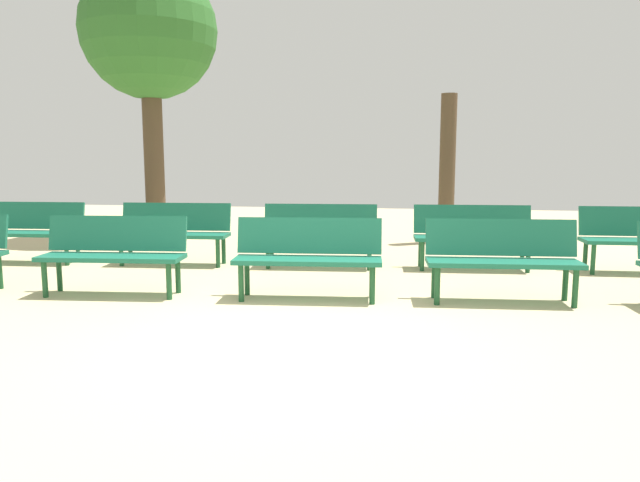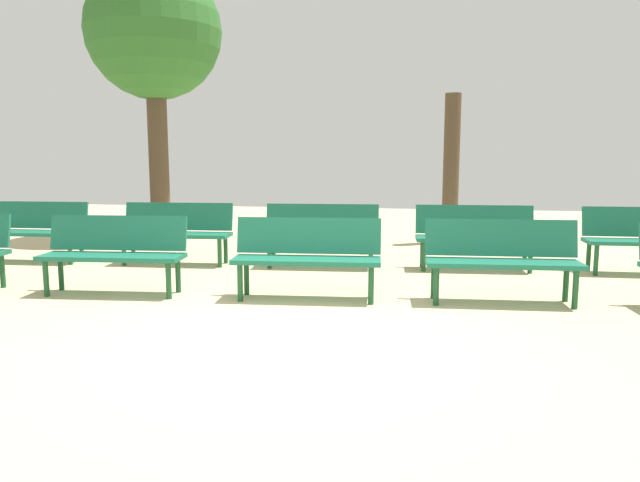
% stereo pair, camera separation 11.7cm
% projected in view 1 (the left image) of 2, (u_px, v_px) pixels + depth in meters
% --- Properties ---
extents(ground_plane, '(25.80, 25.80, 0.00)m').
position_uv_depth(ground_plane, '(284.00, 341.00, 5.04)').
color(ground_plane, '#CCB789').
extents(bench_r0_c1, '(1.63, 0.59, 0.87)m').
position_uv_depth(bench_r0_c1, '(114.00, 250.00, 6.70)').
color(bench_r0_c1, '#19664C').
rests_on(bench_r0_c1, ground_plane).
extents(bench_r0_c2, '(1.63, 0.58, 0.87)m').
position_uv_depth(bench_r0_c2, '(308.00, 253.00, 6.50)').
color(bench_r0_c2, '#19664C').
rests_on(bench_r0_c2, ground_plane).
extents(bench_r0_c3, '(1.62, 0.57, 0.87)m').
position_uv_depth(bench_r0_c3, '(502.00, 255.00, 6.36)').
color(bench_r0_c3, '#19664C').
rests_on(bench_r0_c3, ground_plane).
extents(bench_r1_c0, '(1.62, 0.55, 0.87)m').
position_uv_depth(bench_r1_c0, '(28.00, 228.00, 8.73)').
color(bench_r1_c0, '#19664C').
rests_on(bench_r1_c0, ground_plane).
extents(bench_r1_c1, '(1.62, 0.56, 0.87)m').
position_uv_depth(bench_r1_c1, '(174.00, 229.00, 8.56)').
color(bench_r1_c1, '#19664C').
rests_on(bench_r1_c1, ground_plane).
extents(bench_r1_c2, '(1.62, 0.57, 0.87)m').
position_uv_depth(bench_r1_c2, '(320.00, 231.00, 8.36)').
color(bench_r1_c2, '#19664C').
rests_on(bench_r1_c2, ground_plane).
extents(bench_r1_c3, '(1.62, 0.56, 0.87)m').
position_uv_depth(bench_r1_c3, '(473.00, 233.00, 8.20)').
color(bench_r1_c3, '#19664C').
rests_on(bench_r1_c3, ground_plane).
extents(tree_0, '(2.52, 2.52, 5.11)m').
position_uv_depth(tree_0, '(149.00, 34.00, 11.03)').
color(tree_0, '#4C3A28').
rests_on(tree_0, ground_plane).
extents(tree_1, '(0.28, 0.28, 2.64)m').
position_uv_depth(tree_1, '(447.00, 169.00, 10.64)').
color(tree_1, '#4C3A28').
rests_on(tree_1, ground_plane).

